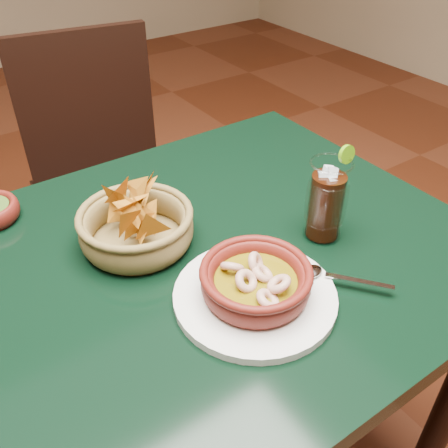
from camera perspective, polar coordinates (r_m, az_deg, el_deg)
dining_table at (r=0.93m, az=-7.92°, el=-10.20°), size 1.20×0.80×0.75m
dining_chair at (r=1.60m, az=-13.40°, el=5.03°), size 0.50×0.50×0.93m
shrimp_plate at (r=0.79m, az=3.66°, el=-6.96°), size 0.32×0.26×0.08m
chip_basket at (r=0.91m, az=-10.00°, el=-0.25°), size 0.24×0.24×0.15m
cola_drink at (r=0.91m, az=11.61°, el=2.60°), size 0.15×0.15×0.18m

